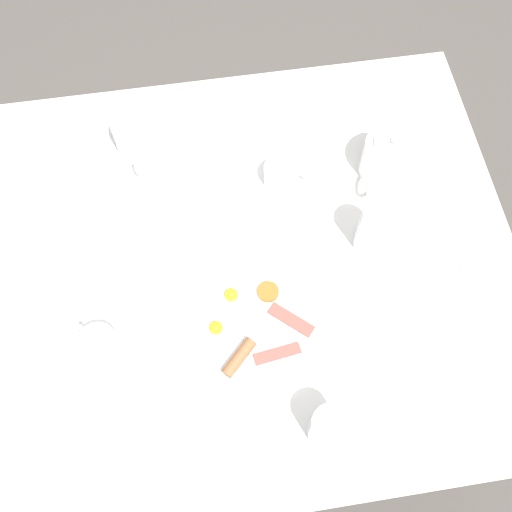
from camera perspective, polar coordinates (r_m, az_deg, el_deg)
The scene contains 14 objects.
ground_plane at distance 2.05m, azimuth 0.00°, elevation -8.77°, with size 8.00×8.00×0.00m, color #4C4742.
table at distance 1.43m, azimuth 0.00°, elevation -1.32°, with size 1.09×1.21×0.72m.
breakfast_plate at distance 1.31m, azimuth -0.37°, elevation -6.67°, with size 0.31×0.31×0.04m.
teapot_near at distance 1.51m, azimuth -11.00°, elevation 11.50°, with size 0.22×0.13×0.13m.
teapot_far at distance 1.48m, azimuth 12.54°, elevation 9.09°, with size 0.18×0.15×0.13m.
teacup_with_saucer_left at distance 1.31m, azimuth -14.66°, elevation -8.35°, with size 0.15×0.15×0.06m.
teacup_with_saucer_right at distance 1.45m, azimuth 2.44°, elevation 7.56°, with size 0.15×0.15×0.06m.
water_glass_tall at distance 1.35m, azimuth 11.20°, elevation 2.60°, with size 0.08×0.08×0.15m.
water_glass_short at distance 1.21m, azimuth 6.93°, elevation -15.97°, with size 0.08×0.08×0.12m.
napkin_folded at distance 1.27m, azimuth -7.51°, elevation -17.21°, with size 0.15×0.13×0.01m.
fork_by_plate at distance 1.42m, azimuth -5.09°, elevation 3.21°, with size 0.14×0.14×0.00m.
knife_by_plate at distance 1.41m, azimuth -13.84°, elevation -0.84°, with size 0.20×0.11×0.00m.
spoon_for_tea at distance 1.47m, azimuth 18.63°, elevation 1.51°, with size 0.16×0.03×0.00m.
fork_spare at distance 1.32m, azimuth 16.04°, elevation -12.68°, with size 0.19×0.05×0.00m.
Camera 1 is at (0.57, -0.09, 1.97)m, focal length 42.00 mm.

